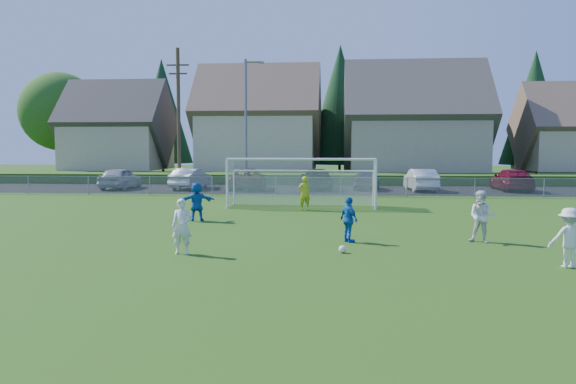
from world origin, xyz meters
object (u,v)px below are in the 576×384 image
object	(u,v)px
car_g	(512,180)
soccer_goal	(302,175)
player_blue_a	(349,220)
car_e	(367,180)
goalkeeper	(304,193)
player_white_a	(182,226)
car_a	(121,178)
car_f	(421,180)
player_white_c	(569,238)
player_white_b	(482,217)
soccer_ball	(342,249)
car_b	(191,179)
car_d	(316,179)
player_blue_b	(197,201)
car_c	(248,179)

from	to	relation	value
car_g	soccer_goal	world-z (taller)	soccer_goal
player_blue_a	car_e	size ratio (longest dim) A/B	0.35
goalkeeper	car_g	xyz separation A→B (m)	(13.63, 13.29, -0.07)
player_white_a	car_g	world-z (taller)	player_white_a
car_a	car_f	bearing A→B (deg)	-177.91
player_white_c	car_e	world-z (taller)	player_white_c
player_white_b	soccer_goal	xyz separation A→B (m)	(-6.37, 10.23, 0.80)
soccer_ball	car_e	distance (m)	24.12
car_b	car_d	xyz separation A→B (m)	(9.04, 0.42, -0.01)
player_white_b	player_blue_a	world-z (taller)	player_white_b
soccer_ball	car_a	xyz separation A→B (m)	(-15.79, 23.21, 0.67)
car_f	car_g	bearing A→B (deg)	-177.35
car_d	car_e	xyz separation A→B (m)	(3.57, 0.02, -0.04)
car_g	player_blue_b	bearing A→B (deg)	46.43
goalkeeper	car_c	distance (m)	13.65
car_c	car_g	bearing A→B (deg)	176.08
car_g	car_d	bearing A→B (deg)	2.12
player_white_c	goalkeeper	distance (m)	14.30
car_b	car_c	distance (m)	4.15
player_white_b	soccer_goal	bearing A→B (deg)	145.06
player_blue_b	goalkeeper	xyz separation A→B (m)	(4.19, 4.26, 0.02)
car_c	car_d	distance (m)	4.91
player_white_c	car_a	world-z (taller)	car_a
player_white_b	car_e	size ratio (longest dim) A/B	0.40
player_blue_a	car_d	xyz separation A→B (m)	(-1.88, 22.16, 0.01)
player_white_a	car_b	bearing A→B (deg)	99.67
car_c	car_f	bearing A→B (deg)	173.49
car_f	car_g	xyz separation A→B (m)	(6.32, 0.73, -0.00)
goalkeeper	car_e	xyz separation A→B (m)	(3.65, 13.26, -0.12)
car_a	car_b	distance (m)	5.11
player_blue_b	soccer_goal	bearing A→B (deg)	-141.31
player_white_a	car_e	distance (m)	25.44
goalkeeper	car_f	bearing A→B (deg)	-140.11
car_a	car_e	xyz separation A→B (m)	(17.70, 0.83, -0.08)
player_white_a	goalkeeper	world-z (taller)	goalkeeper
car_d	car_e	bearing A→B (deg)	172.67
player_white_b	car_g	xyz separation A→B (m)	(7.48, 21.95, -0.08)
soccer_ball	player_white_c	xyz separation A→B (m)	(5.67, -1.45, 0.65)
player_white_b	player_blue_b	xyz separation A→B (m)	(-10.35, 4.40, -0.03)
car_d	car_g	size ratio (longest dim) A/B	0.98
goalkeeper	car_e	bearing A→B (deg)	-125.28
player_white_a	car_f	bearing A→B (deg)	62.42
player_white_b	player_white_c	world-z (taller)	player_white_b
car_b	car_d	distance (m)	9.05
car_b	car_d	world-z (taller)	car_b
goalkeeper	car_b	bearing A→B (deg)	-74.93
car_g	player_white_b	bearing A→B (deg)	73.06
car_d	car_g	distance (m)	13.56
player_white_c	player_blue_b	distance (m)	14.08
car_c	car_d	xyz separation A→B (m)	(4.89, 0.46, -0.00)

